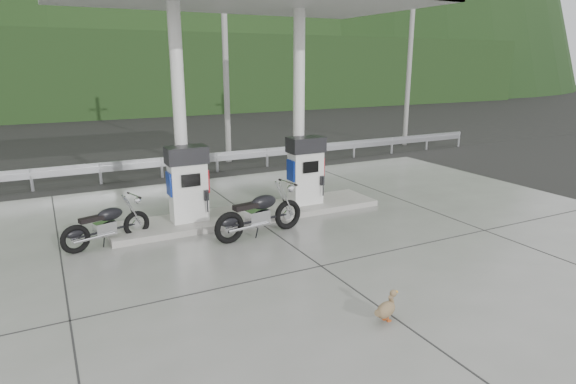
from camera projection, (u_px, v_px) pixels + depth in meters
name	position (u px, v px, depth m)	size (l,w,h in m)	color
ground	(297.00, 250.00, 10.24)	(160.00, 160.00, 0.00)	black
forecourt_apron	(297.00, 249.00, 10.23)	(18.00, 14.00, 0.02)	slate
pump_island	(251.00, 214.00, 12.36)	(7.00, 1.40, 0.15)	gray
gas_pump_left	(188.00, 184.00, 11.40)	(0.95, 0.55, 1.80)	silver
gas_pump_right	(306.00, 171.00, 12.81)	(0.95, 0.55, 1.80)	silver
canopy_column_left	(180.00, 115.00, 11.32)	(0.30, 0.30, 5.00)	white
canopy_column_right	(299.00, 109.00, 12.74)	(0.30, 0.30, 5.00)	white
guardrail	(190.00, 155.00, 16.92)	(26.00, 0.16, 1.42)	#A3A5AB
road	(167.00, 158.00, 20.11)	(60.00, 7.00, 0.01)	black
utility_pole_b	(225.00, 59.00, 18.23)	(0.22, 0.22, 8.00)	gray
utility_pole_c	(410.00, 59.00, 22.20)	(0.22, 0.22, 8.00)	gray
tree_band	(104.00, 74.00, 35.21)	(80.00, 6.00, 6.00)	black
forested_hills	(76.00, 93.00, 61.75)	(100.00, 40.00, 140.00)	black
motorcycle_left	(107.00, 225.00, 10.37)	(1.85, 0.58, 0.88)	black
motorcycle_right	(260.00, 214.00, 10.90)	(2.15, 0.68, 1.02)	black
duck	(386.00, 310.00, 7.32)	(0.53, 0.15, 0.38)	brown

